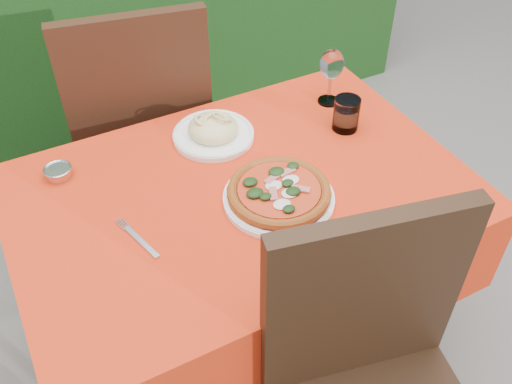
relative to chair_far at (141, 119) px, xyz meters
name	(u,v)px	position (x,y,z in m)	size (l,w,h in m)	color
ground	(245,339)	(0.09, -0.65, -0.61)	(60.00, 60.00, 0.00)	#645E5A
dining_table	(242,226)	(0.09, -0.65, -0.01)	(1.26, 0.86, 0.75)	#4D3219
chair_far	(141,119)	(0.00, 0.00, 0.00)	(0.56, 0.56, 1.06)	black
pizza_plate	(279,194)	(0.16, -0.74, 0.16)	(0.30, 0.30, 0.06)	white
pasta_plate	(213,131)	(0.12, -0.39, 0.16)	(0.25, 0.25, 0.07)	white
water_glass	(346,115)	(0.51, -0.54, 0.19)	(0.08, 0.08, 0.11)	silver
wine_glass	(332,66)	(0.54, -0.39, 0.27)	(0.08, 0.08, 0.19)	silver
fork	(142,242)	(-0.22, -0.71, 0.14)	(0.02, 0.19, 0.01)	silver
steel_ramekin	(58,173)	(-0.35, -0.36, 0.15)	(0.07, 0.07, 0.03)	silver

